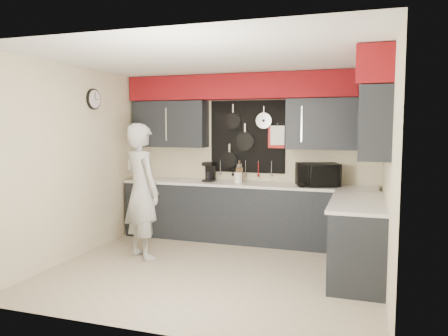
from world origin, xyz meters
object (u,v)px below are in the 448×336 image
(microwave, at_px, (317,175))
(knife_block, at_px, (239,175))
(coffee_maker, at_px, (210,171))
(utensil_crock, at_px, (238,177))
(person, at_px, (142,191))

(microwave, bearing_deg, knife_block, 161.10)
(microwave, bearing_deg, coffee_maker, 161.32)
(coffee_maker, bearing_deg, utensil_crock, -4.50)
(microwave, xyz_separation_m, coffee_maker, (-1.69, 0.04, -0.01))
(utensil_crock, xyz_separation_m, person, (-1.00, -1.24, -0.08))
(knife_block, height_order, coffee_maker, coffee_maker)
(knife_block, xyz_separation_m, person, (-1.01, -1.27, -0.12))
(knife_block, distance_m, person, 1.63)
(knife_block, height_order, person, person)
(microwave, relative_size, utensil_crock, 3.72)
(utensil_crock, distance_m, person, 1.60)
(utensil_crock, bearing_deg, microwave, -0.06)
(coffee_maker, bearing_deg, knife_block, -1.09)
(knife_block, bearing_deg, coffee_maker, 164.52)
(microwave, xyz_separation_m, knife_block, (-1.20, 0.03, -0.05))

